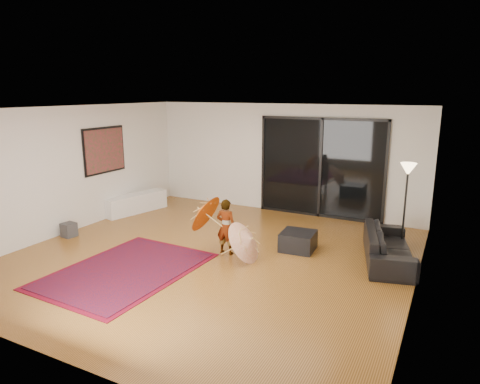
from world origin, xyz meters
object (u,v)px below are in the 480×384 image
Objects in this scene: ottoman at (298,241)px; media_console at (136,203)px; sofa at (389,246)px; child at (226,227)px.

media_console is at bearing 171.87° from ottoman.
media_console is 2.67× the size of ottoman.
child reaches higher than sofa.
ottoman is at bearing -147.38° from child.
sofa is 1.85× the size of child.
ottoman is 0.59× the size of child.
ottoman is (4.56, -0.65, -0.05)m from media_console.
ottoman is at bearing 6.16° from media_console.
media_console is 4.61m from ottoman.
media_console is at bearing -25.59° from child.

